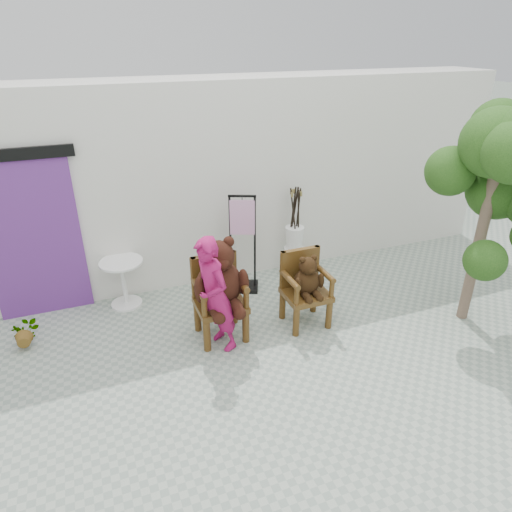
# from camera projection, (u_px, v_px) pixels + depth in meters

# --- Properties ---
(ground_plane) EXTENTS (60.00, 60.00, 0.00)m
(ground_plane) POSITION_uv_depth(u_px,v_px,m) (323.00, 372.00, 5.33)
(ground_plane) COLOR #939F8E
(ground_plane) RESTS_ON ground
(back_wall) EXTENTS (9.00, 1.00, 3.00)m
(back_wall) POSITION_uv_depth(u_px,v_px,m) (235.00, 177.00, 7.26)
(back_wall) COLOR silver
(back_wall) RESTS_ON ground
(doorway) EXTENTS (1.40, 0.11, 2.33)m
(doorway) POSITION_uv_depth(u_px,v_px,m) (33.00, 236.00, 6.00)
(doorway) COLOR #612A7E
(doorway) RESTS_ON ground
(chair_big) EXTENTS (0.69, 0.73, 1.39)m
(chair_big) POSITION_uv_depth(u_px,v_px,m) (220.00, 284.00, 5.64)
(chair_big) COLOR #40280D
(chair_big) RESTS_ON ground
(chair_small) EXTENTS (0.58, 0.55, 1.02)m
(chair_small) POSITION_uv_depth(u_px,v_px,m) (306.00, 282.00, 6.01)
(chair_small) COLOR #40280D
(chair_small) RESTS_ON ground
(person) EXTENTS (0.51, 0.64, 1.53)m
(person) POSITION_uv_depth(u_px,v_px,m) (215.00, 295.00, 5.41)
(person) COLOR #981250
(person) RESTS_ON ground
(cafe_table) EXTENTS (0.60, 0.60, 0.70)m
(cafe_table) POSITION_uv_depth(u_px,v_px,m) (123.00, 278.00, 6.47)
(cafe_table) COLOR white
(cafe_table) RESTS_ON ground
(display_stand) EXTENTS (0.55, 0.50, 1.51)m
(display_stand) POSITION_uv_depth(u_px,v_px,m) (243.00, 254.00, 6.82)
(display_stand) COLOR black
(display_stand) RESTS_ON ground
(stool_bucket) EXTENTS (0.32, 0.32, 1.45)m
(stool_bucket) POSITION_uv_depth(u_px,v_px,m) (294.00, 237.00, 7.25)
(stool_bucket) COLOR white
(stool_bucket) RESTS_ON ground
(tree) EXTENTS (1.47, 1.56, 2.93)m
(tree) POSITION_uv_depth(u_px,v_px,m) (507.00, 166.00, 5.36)
(tree) COLOR brown
(tree) RESTS_ON ground
(potted_plant) EXTENTS (0.33, 0.28, 0.36)m
(potted_plant) POSITION_uv_depth(u_px,v_px,m) (25.00, 333.00, 5.73)
(potted_plant) COLOR #15350E
(potted_plant) RESTS_ON ground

